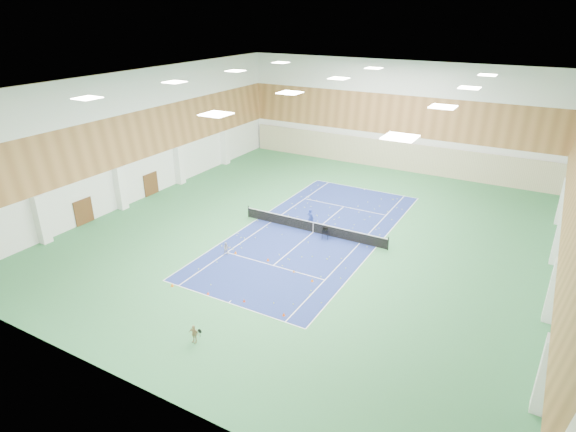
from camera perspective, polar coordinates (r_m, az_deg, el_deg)
The scene contains 22 objects.
ground at distance 39.88m, azimuth 2.99°, elevation -1.95°, with size 40.00×40.00×0.00m, color #2F6F40.
room_shell at distance 37.69m, azimuth 3.18°, elevation 6.31°, with size 36.00×40.00×12.00m, color white, non-canonical shape.
wood_cladding at distance 37.15m, azimuth 3.25°, elevation 9.26°, with size 36.00×40.00×8.00m, color #A06B3B, non-canonical shape.
ceiling_light_grid at distance 36.38m, azimuth 3.39°, elevation 15.25°, with size 21.40×25.40×0.06m, color white, non-canonical shape.
court_surface at distance 39.87m, azimuth 2.99°, elevation -1.95°, with size 10.97×23.77×0.01m, color navy.
tennis_balls_scatter at distance 39.86m, azimuth 2.99°, elevation -1.89°, with size 10.57×22.77×0.07m, color #CFF62A, non-canonical shape.
tennis_net at distance 39.64m, azimuth 3.00°, elevation -1.24°, with size 12.80×0.10×1.10m, color black, non-canonical shape.
back_curtain at distance 56.61m, azimuth 12.09°, elevation 7.08°, with size 35.40×0.16×3.20m, color #C6B793.
door_left_a at distance 44.60m, azimuth -23.05°, elevation 0.49°, with size 0.08×1.80×2.20m, color #593319.
door_left_b at distance 49.42m, azimuth -15.93°, elevation 3.67°, with size 0.08×1.80×2.20m, color #593319.
coach at distance 40.55m, azimuth 2.67°, elevation -0.23°, with size 0.60×0.39×1.63m, color #21369A.
child_court at distance 36.43m, azimuth -7.32°, elevation -3.85°, with size 0.48×0.38×0.99m, color #999AA1.
child_apron at distance 27.84m, azimuth -11.08°, elevation -13.53°, with size 0.65×0.27×1.11m, color tan.
ball_cart at distance 38.67m, azimuth 4.41°, elevation -2.11°, with size 0.52×0.52×0.90m, color black, non-canonical shape.
cone_svc_a at distance 36.65m, azimuth -6.25°, elevation -4.29°, with size 0.21×0.21×0.23m, color orange.
cone_svc_b at distance 35.46m, azimuth -2.39°, elevation -5.17°, with size 0.21×0.21×0.23m, color #E6550C.
cone_svc_c at distance 34.01m, azimuth 0.70°, elevation -6.54°, with size 0.17×0.17×0.19m, color orange.
cone_svc_d at distance 32.96m, azimuth 2.88°, elevation -7.60°, with size 0.19×0.19×0.21m, color orange.
cone_base_a at distance 33.30m, azimuth -13.57°, elevation -7.92°, with size 0.23×0.23×0.25m, color orange.
cone_base_b at distance 32.00m, azimuth -9.46°, elevation -9.01°, with size 0.17×0.17×0.19m, color #FE430D.
cone_base_c at distance 30.97m, azimuth -5.22°, elevation -9.94°, with size 0.18×0.18×0.20m, color #E93E0C.
cone_base_d at distance 29.61m, azimuth -0.50°, elevation -11.56°, with size 0.20×0.20×0.22m, color #F3500C.
Camera 1 is at (15.84, -32.34, 17.13)m, focal length 30.00 mm.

